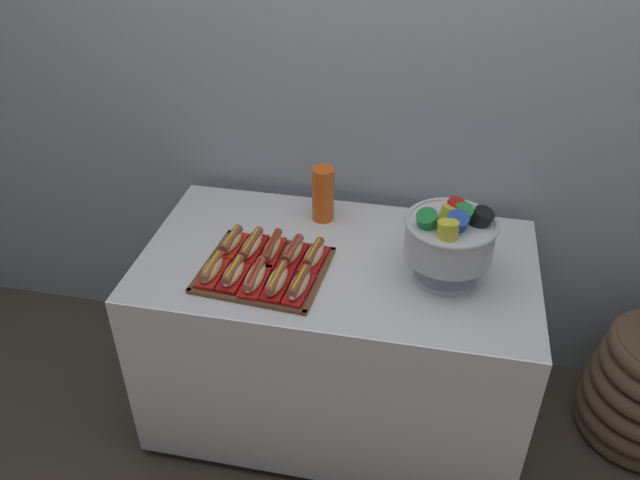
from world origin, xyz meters
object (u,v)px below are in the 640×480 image
hot_dog_6 (251,246)px  hot_dog_9 (314,256)px  hot_dog_3 (277,282)px  cup_stack (323,194)px  hot_dog_4 (299,285)px  serving_tray (264,270)px  hot_dog_5 (231,242)px  punch_bowl (450,237)px  hot_dog_2 (255,278)px  hot_dog_7 (272,249)px  hot_dog_1 (233,274)px  buffet_table (336,336)px  hot_dog_0 (212,270)px  hot_dog_8 (293,252)px

hot_dog_6 → hot_dog_9: (0.22, -0.02, 0.00)m
hot_dog_3 → cup_stack: bearing=82.3°
hot_dog_4 → hot_dog_6: bearing=139.5°
hot_dog_3 → serving_tray: bearing=128.0°
hot_dog_3 → hot_dog_6: 0.22m
hot_dog_5 → punch_bowl: size_ratio=0.55×
hot_dog_9 → hot_dog_2: bearing=-136.6°
hot_dog_6 → hot_dog_9: hot_dog_9 is taller
hot_dog_2 → hot_dog_7: size_ratio=0.97×
hot_dog_1 → cup_stack: bearing=64.4°
hot_dog_4 → hot_dog_5: (-0.29, 0.19, -0.00)m
buffet_table → hot_dog_0: bearing=-153.4°
serving_tray → hot_dog_8: size_ratio=2.68×
hot_dog_1 → hot_dog_5: size_ratio=0.98×
serving_tray → hot_dog_5: bearing=146.9°
serving_tray → hot_dog_6: bearing=128.0°
hot_dog_3 → hot_dog_6: size_ratio=0.95×
hot_dog_5 → buffet_table: bearing=4.4°
hot_dog_9 → hot_dog_7: bearing=175.7°
hot_dog_6 → cup_stack: 0.35m
hot_dog_4 → hot_dog_9: (0.01, 0.16, -0.00)m
hot_dog_8 → hot_dog_9: 0.08m
buffet_table → hot_dog_0: (-0.39, -0.19, 0.40)m
hot_dog_0 → hot_dog_2: hot_dog_0 is taller
hot_dog_2 → hot_dog_9: size_ratio=1.06×
hot_dog_1 → cup_stack: (0.21, 0.44, 0.07)m
hot_dog_1 → buffet_table: bearing=32.6°
hot_dog_6 → cup_stack: size_ratio=0.87×
buffet_table → hot_dog_9: 0.41m
hot_dog_2 → hot_dog_9: hot_dog_9 is taller
hot_dog_7 → cup_stack: 0.31m
hot_dog_4 → hot_dog_8: hot_dog_4 is taller
hot_dog_5 → hot_dog_4: bearing=-33.1°
buffet_table → cup_stack: 0.54m
hot_dog_0 → hot_dog_3: 0.23m
hot_dog_1 → hot_dog_5: 0.18m
hot_dog_5 → punch_bowl: 0.75m
hot_dog_1 → hot_dog_6: hot_dog_1 is taller
buffet_table → hot_dog_8: hot_dog_8 is taller
hot_dog_9 → punch_bowl: 0.46m
hot_dog_8 → hot_dog_7: bearing=175.7°
serving_tray → hot_dog_2: 0.09m
serving_tray → hot_dog_4: bearing=-33.1°
hot_dog_3 → cup_stack: (0.06, 0.45, 0.07)m
punch_bowl → hot_dog_7: bearing=-179.4°
hot_dog_4 → buffet_table: bearing=68.1°
hot_dog_0 → hot_dog_6: (0.09, 0.16, -0.00)m
hot_dog_1 → cup_stack: cup_stack is taller
hot_dog_3 → punch_bowl: 0.57m
hot_dog_0 → hot_dog_1: same height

